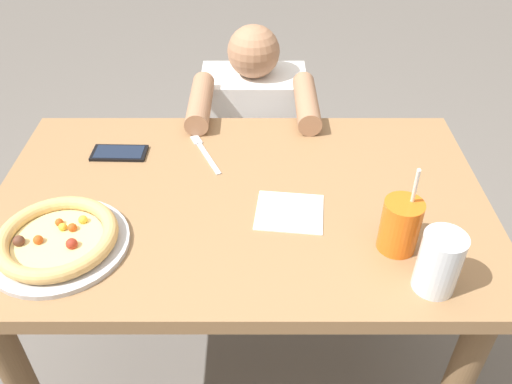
{
  "coord_description": "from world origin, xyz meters",
  "views": [
    {
      "loc": [
        0.04,
        -1.01,
        1.57
      ],
      "look_at": [
        0.04,
        -0.02,
        0.78
      ],
      "focal_mm": 36.76,
      "sensor_mm": 36.0,
      "label": 1
    }
  ],
  "objects": [
    {
      "name": "ground_plane",
      "position": [
        0.0,
        0.0,
        0.0
      ],
      "size": [
        8.0,
        8.0,
        0.0
      ],
      "primitive_type": "plane",
      "color": "#66605B"
    },
    {
      "name": "dining_table",
      "position": [
        0.0,
        0.0,
        0.63
      ],
      "size": [
        1.23,
        0.76,
        0.75
      ],
      "color": "#936D47",
      "rests_on": "ground"
    },
    {
      "name": "pizza_near",
      "position": [
        -0.4,
        -0.18,
        0.77
      ],
      "size": [
        0.31,
        0.31,
        0.05
      ],
      "color": "#B7B7BC",
      "rests_on": "dining_table"
    },
    {
      "name": "drink_cup_colored",
      "position": [
        0.35,
        -0.18,
        0.81
      ],
      "size": [
        0.09,
        0.09,
        0.22
      ],
      "color": "orange",
      "rests_on": "dining_table"
    },
    {
      "name": "water_cup_clear",
      "position": [
        0.4,
        -0.29,
        0.82
      ],
      "size": [
        0.09,
        0.09,
        0.14
      ],
      "color": "silver",
      "rests_on": "dining_table"
    },
    {
      "name": "paper_napkin",
      "position": [
        0.12,
        -0.06,
        0.75
      ],
      "size": [
        0.18,
        0.16,
        0.0
      ],
      "primitive_type": "cube",
      "rotation": [
        0.0,
        0.0,
        -0.12
      ],
      "color": "white",
      "rests_on": "dining_table"
    },
    {
      "name": "fork",
      "position": [
        -0.1,
        0.19,
        0.75
      ],
      "size": [
        0.1,
        0.19,
        0.0
      ],
      "color": "silver",
      "rests_on": "dining_table"
    },
    {
      "name": "cell_phone",
      "position": [
        -0.34,
        0.19,
        0.75
      ],
      "size": [
        0.15,
        0.08,
        0.01
      ],
      "color": "black",
      "rests_on": "dining_table"
    },
    {
      "name": "diner_seated",
      "position": [
        0.03,
        0.64,
        0.43
      ],
      "size": [
        0.4,
        0.51,
        0.94
      ],
      "color": "#333847",
      "rests_on": "ground"
    }
  ]
}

